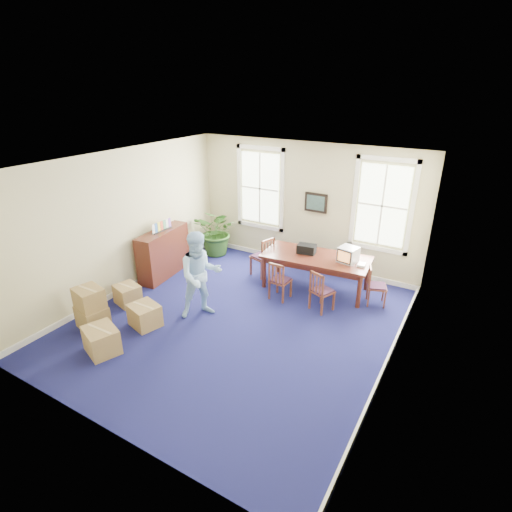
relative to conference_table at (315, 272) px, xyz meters
The scene contains 25 objects.
floor 2.32m from the conference_table, 110.92° to the right, with size 6.50×6.50×0.00m, color navy.
ceiling 3.60m from the conference_table, 110.92° to the right, with size 6.50×6.50×0.00m, color white.
wall_back 1.82m from the conference_table, 125.97° to the left, with size 6.50×6.50×0.00m, color #C1B889.
wall_front 5.57m from the conference_table, 98.60° to the right, with size 6.50×6.50×0.00m, color #C1B889.
wall_left 4.53m from the conference_table, 150.83° to the right, with size 6.50×6.50×0.00m, color #C1B889.
wall_right 3.27m from the conference_table, 44.24° to the right, with size 6.50×6.50×0.00m, color #C1B889.
baseboard_back 1.41m from the conference_table, 126.71° to the left, with size 6.00×0.04×0.12m, color white.
baseboard_left 4.36m from the conference_table, 150.64° to the right, with size 0.04×6.50×0.12m, color white.
baseboard_right 3.05m from the conference_table, 44.63° to the right, with size 0.04×6.50×0.12m, color white.
window_left 2.81m from the conference_table, 152.48° to the left, with size 1.40×0.12×2.20m, color white, non-canonical shape.
window_right 2.15m from the conference_table, 45.40° to the left, with size 1.40×0.12×2.20m, color white, non-canonical shape.
wall_picture 1.79m from the conference_table, 115.63° to the left, with size 0.58×0.06×0.48m, color black, non-canonical shape.
conference_table is the anchor object (origin of this frame).
crt_tv 0.93m from the conference_table, ahead, with size 0.38×0.41×0.34m, color #B7B7BC, non-canonical shape.
game_console 1.13m from the conference_table, ahead, with size 0.16×0.20×0.05m, color white.
equipment_bag 0.59m from the conference_table, 168.69° to the left, with size 0.41×0.27×0.21m, color black.
chair_near_left 0.96m from the conference_table, 120.96° to the right, with size 0.41×0.41×0.91m, color brown, non-canonical shape.
chair_near_right 0.96m from the conference_table, 59.04° to the right, with size 0.41×0.41×0.92m, color brown, non-canonical shape.
chair_end_left 1.43m from the conference_table, behind, with size 0.46×0.46×1.02m, color brown, non-canonical shape.
chair_end_right 1.43m from the conference_table, ahead, with size 0.39×0.39×0.88m, color brown, non-canonical shape.
man 2.81m from the conference_table, 125.03° to the right, with size 0.89×0.69×1.83m, color #A8D3FD.
credenza 3.77m from the conference_table, 161.39° to the right, with size 0.46×1.60×1.26m, color #4B1E14.
brochure_rack 3.86m from the conference_table, 161.28° to the right, with size 0.10×0.58×0.26m, color #99999E, non-canonical shape.
potted_plant 3.20m from the conference_table, behind, with size 1.21×1.06×1.35m, color #29521A.
cardboard_boxes 4.66m from the conference_table, 129.16° to the right, with size 1.58×1.58×0.90m, color #A3804A, non-canonical shape.
Camera 1 is at (3.82, -5.80, 4.48)m, focal length 28.00 mm.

